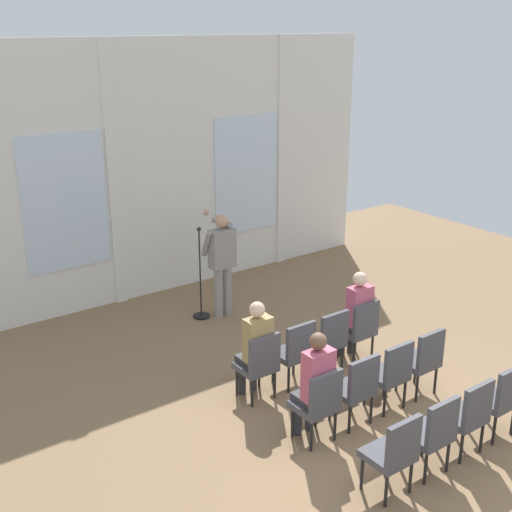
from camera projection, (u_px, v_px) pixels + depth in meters
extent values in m
plane|color=#846647|center=(420.00, 447.00, 7.70)|extent=(15.62, 15.62, 0.00)
cube|color=silver|center=(161.00, 170.00, 11.55)|extent=(8.82, 0.10, 4.41)
cube|color=silver|center=(65.00, 203.00, 10.62)|extent=(1.39, 0.04, 2.19)
cube|color=silver|center=(113.00, 177.00, 10.99)|extent=(0.20, 0.08, 4.41)
cube|color=silver|center=(246.00, 175.00, 12.58)|extent=(1.39, 0.04, 2.19)
cube|color=silver|center=(282.00, 154.00, 12.95)|extent=(0.20, 0.08, 4.41)
cylinder|color=gray|center=(218.00, 293.00, 10.96)|extent=(0.14, 0.14, 0.86)
cylinder|color=gray|center=(227.00, 290.00, 11.06)|extent=(0.14, 0.14, 0.86)
cube|color=gray|center=(222.00, 248.00, 10.76)|extent=(0.42, 0.22, 0.64)
cube|color=#26663F|center=(218.00, 242.00, 10.83)|extent=(0.06, 0.01, 0.39)
sphere|color=tan|center=(221.00, 221.00, 10.62)|extent=(0.21, 0.21, 0.21)
cylinder|color=gray|center=(207.00, 244.00, 10.66)|extent=(0.09, 0.28, 0.45)
cylinder|color=gray|center=(226.00, 224.00, 10.84)|extent=(0.15, 0.36, 0.15)
cylinder|color=gray|center=(219.00, 220.00, 10.90)|extent=(0.11, 0.34, 0.15)
sphere|color=tan|center=(206.00, 213.00, 11.03)|extent=(0.10, 0.10, 0.10)
cylinder|color=black|center=(201.00, 316.00, 11.09)|extent=(0.28, 0.28, 0.03)
cylinder|color=black|center=(200.00, 274.00, 10.84)|extent=(0.02, 0.02, 1.45)
sphere|color=#262626|center=(199.00, 229.00, 10.59)|extent=(0.07, 0.07, 0.07)
cylinder|color=black|center=(259.00, 374.00, 8.90)|extent=(0.04, 0.04, 0.40)
cylinder|color=black|center=(237.00, 382.00, 8.70)|extent=(0.04, 0.04, 0.40)
cylinder|color=black|center=(275.00, 384.00, 8.64)|extent=(0.04, 0.04, 0.40)
cylinder|color=black|center=(252.00, 393.00, 8.44)|extent=(0.04, 0.04, 0.40)
cube|color=#47474C|center=(256.00, 367.00, 8.59)|extent=(0.46, 0.44, 0.08)
cube|color=#47474C|center=(265.00, 353.00, 8.35)|extent=(0.46, 0.06, 0.46)
cylinder|color=#2D2D33|center=(242.00, 378.00, 8.75)|extent=(0.10, 0.10, 0.44)
cylinder|color=#2D2D33|center=(253.00, 374.00, 8.85)|extent=(0.10, 0.10, 0.44)
cube|color=#2D2D33|center=(253.00, 361.00, 8.61)|extent=(0.34, 0.36, 0.12)
cube|color=#997F4C|center=(258.00, 339.00, 8.41)|extent=(0.36, 0.20, 0.58)
sphere|color=beige|center=(257.00, 310.00, 8.30)|extent=(0.20, 0.20, 0.20)
cylinder|color=black|center=(294.00, 361.00, 9.22)|extent=(0.04, 0.04, 0.40)
cylinder|color=black|center=(273.00, 369.00, 9.02)|extent=(0.04, 0.04, 0.40)
cylinder|color=black|center=(310.00, 371.00, 8.96)|extent=(0.04, 0.04, 0.40)
cylinder|color=black|center=(289.00, 379.00, 8.76)|extent=(0.04, 0.04, 0.40)
cube|color=#47474C|center=(291.00, 354.00, 8.91)|extent=(0.46, 0.44, 0.08)
cube|color=#47474C|center=(301.00, 341.00, 8.68)|extent=(0.46, 0.06, 0.46)
cylinder|color=black|center=(326.00, 349.00, 9.55)|extent=(0.04, 0.04, 0.40)
cylinder|color=black|center=(306.00, 356.00, 9.35)|extent=(0.04, 0.04, 0.40)
cylinder|color=black|center=(342.00, 359.00, 9.29)|extent=(0.04, 0.04, 0.40)
cylinder|color=black|center=(322.00, 366.00, 9.09)|extent=(0.04, 0.04, 0.40)
cube|color=#47474C|center=(325.00, 342.00, 9.24)|extent=(0.46, 0.44, 0.08)
cube|color=#47474C|center=(335.00, 329.00, 9.01)|extent=(0.46, 0.06, 0.46)
cylinder|color=black|center=(356.00, 339.00, 9.88)|extent=(0.04, 0.04, 0.40)
cylinder|color=black|center=(338.00, 345.00, 9.68)|extent=(0.04, 0.04, 0.40)
cylinder|color=black|center=(372.00, 347.00, 9.62)|extent=(0.04, 0.04, 0.40)
cylinder|color=black|center=(354.00, 354.00, 9.42)|extent=(0.04, 0.04, 0.40)
cube|color=#47474C|center=(356.00, 331.00, 9.57)|extent=(0.46, 0.44, 0.08)
cube|color=#47474C|center=(366.00, 318.00, 9.34)|extent=(0.46, 0.06, 0.46)
cylinder|color=#2D2D33|center=(342.00, 342.00, 9.73)|extent=(0.10, 0.10, 0.44)
cylinder|color=#2D2D33|center=(351.00, 339.00, 9.83)|extent=(0.10, 0.10, 0.44)
cube|color=#2D2D33|center=(353.00, 326.00, 9.60)|extent=(0.34, 0.36, 0.12)
cube|color=#B24C66|center=(360.00, 306.00, 9.40)|extent=(0.36, 0.20, 0.58)
sphere|color=beige|center=(360.00, 279.00, 9.28)|extent=(0.20, 0.20, 0.20)
cylinder|color=black|center=(316.00, 412.00, 8.02)|extent=(0.04, 0.04, 0.40)
cylinder|color=black|center=(292.00, 422.00, 7.82)|extent=(0.04, 0.04, 0.40)
cylinder|color=black|center=(335.00, 425.00, 7.76)|extent=(0.04, 0.04, 0.40)
cylinder|color=black|center=(311.00, 436.00, 7.56)|extent=(0.04, 0.04, 0.40)
cube|color=#47474C|center=(314.00, 406.00, 7.71)|extent=(0.46, 0.44, 0.08)
cube|color=#47474C|center=(326.00, 392.00, 7.48)|extent=(0.46, 0.06, 0.46)
cylinder|color=#2D2D33|center=(298.00, 418.00, 7.87)|extent=(0.10, 0.10, 0.44)
cylinder|color=#2D2D33|center=(310.00, 413.00, 7.97)|extent=(0.10, 0.10, 0.44)
cube|color=#2D2D33|center=(311.00, 399.00, 7.74)|extent=(0.34, 0.36, 0.12)
cube|color=#B24C66|center=(318.00, 375.00, 7.53)|extent=(0.36, 0.20, 0.61)
sphere|color=brown|center=(318.00, 341.00, 7.41)|extent=(0.20, 0.20, 0.20)
cylinder|color=black|center=(352.00, 397.00, 8.35)|extent=(0.04, 0.04, 0.40)
cylinder|color=black|center=(330.00, 406.00, 8.15)|extent=(0.04, 0.04, 0.40)
cylinder|color=black|center=(371.00, 409.00, 8.09)|extent=(0.04, 0.04, 0.40)
cylinder|color=black|center=(349.00, 419.00, 7.89)|extent=(0.04, 0.04, 0.40)
cube|color=#47474C|center=(351.00, 390.00, 8.04)|extent=(0.46, 0.44, 0.08)
cube|color=#47474C|center=(364.00, 377.00, 7.80)|extent=(0.46, 0.06, 0.46)
cylinder|color=black|center=(385.00, 383.00, 8.68)|extent=(0.04, 0.04, 0.40)
cylinder|color=black|center=(365.00, 391.00, 8.48)|extent=(0.04, 0.04, 0.40)
cylinder|color=black|center=(405.00, 394.00, 8.42)|extent=(0.04, 0.04, 0.40)
cylinder|color=black|center=(384.00, 403.00, 8.22)|extent=(0.04, 0.04, 0.40)
cube|color=#47474C|center=(386.00, 376.00, 8.37)|extent=(0.46, 0.44, 0.08)
cube|color=#47474C|center=(399.00, 362.00, 8.13)|extent=(0.46, 0.06, 0.46)
cylinder|color=black|center=(415.00, 369.00, 9.00)|extent=(0.04, 0.04, 0.40)
cylinder|color=black|center=(397.00, 377.00, 8.80)|extent=(0.04, 0.04, 0.40)
cylinder|color=black|center=(435.00, 380.00, 8.75)|extent=(0.04, 0.04, 0.40)
cylinder|color=black|center=(417.00, 388.00, 8.55)|extent=(0.04, 0.04, 0.40)
cube|color=#47474C|center=(418.00, 362.00, 8.70)|extent=(0.46, 0.44, 0.08)
cube|color=#47474C|center=(431.00, 349.00, 8.46)|extent=(0.46, 0.06, 0.46)
cylinder|color=black|center=(386.00, 460.00, 7.14)|extent=(0.04, 0.04, 0.40)
cylinder|color=black|center=(362.00, 473.00, 6.94)|extent=(0.04, 0.04, 0.40)
cylinder|color=black|center=(411.00, 476.00, 6.89)|extent=(0.04, 0.04, 0.40)
cylinder|color=black|center=(386.00, 490.00, 6.69)|extent=(0.04, 0.04, 0.40)
cube|color=#47474C|center=(388.00, 455.00, 6.84)|extent=(0.46, 0.44, 0.08)
cube|color=#47474C|center=(404.00, 441.00, 6.60)|extent=(0.46, 0.06, 0.46)
cylinder|color=black|center=(423.00, 441.00, 7.47)|extent=(0.04, 0.04, 0.40)
cylinder|color=black|center=(401.00, 452.00, 7.27)|extent=(0.04, 0.04, 0.40)
cylinder|color=black|center=(448.00, 456.00, 7.21)|extent=(0.04, 0.04, 0.40)
cylinder|color=black|center=(425.00, 468.00, 7.01)|extent=(0.04, 0.04, 0.40)
cube|color=#47474C|center=(426.00, 435.00, 7.16)|extent=(0.46, 0.44, 0.08)
cube|color=#47474C|center=(443.00, 422.00, 6.93)|extent=(0.46, 0.06, 0.46)
cylinder|color=black|center=(457.00, 423.00, 7.80)|extent=(0.04, 0.04, 0.40)
cylinder|color=black|center=(437.00, 434.00, 7.60)|extent=(0.04, 0.04, 0.40)
cylinder|color=black|center=(482.00, 437.00, 7.54)|extent=(0.04, 0.04, 0.40)
cylinder|color=black|center=(461.00, 448.00, 7.34)|extent=(0.04, 0.04, 0.40)
cube|color=#47474C|center=(461.00, 417.00, 7.49)|extent=(0.46, 0.44, 0.08)
cube|color=#47474C|center=(478.00, 403.00, 7.26)|extent=(0.46, 0.06, 0.46)
cylinder|color=black|center=(488.00, 407.00, 8.13)|extent=(0.04, 0.04, 0.40)
cylinder|color=black|center=(469.00, 417.00, 7.93)|extent=(0.04, 0.04, 0.40)
cylinder|color=black|center=(494.00, 430.00, 7.67)|extent=(0.04, 0.04, 0.40)
cube|color=#47474C|center=(493.00, 400.00, 7.82)|extent=(0.46, 0.44, 0.08)
cube|color=#47474C|center=(511.00, 387.00, 7.59)|extent=(0.46, 0.06, 0.46)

